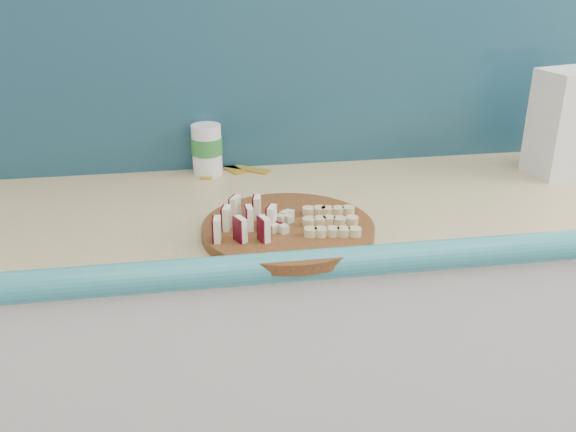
{
  "coord_description": "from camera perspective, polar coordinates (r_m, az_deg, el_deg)",
  "views": [
    {
      "loc": [
        -0.48,
        0.15,
        1.48
      ],
      "look_at": [
        -0.28,
        1.34,
        0.95
      ],
      "focal_mm": 40.0,
      "sensor_mm": 36.0,
      "label": 1
    }
  ],
  "objects": [
    {
      "name": "kitchen_counter",
      "position": [
        1.79,
        11.66,
        -11.78
      ],
      "size": [
        2.2,
        0.63,
        0.91
      ],
      "color": "white",
      "rests_on": "ground"
    },
    {
      "name": "backsplash",
      "position": [
        1.76,
        10.3,
        12.91
      ],
      "size": [
        2.2,
        0.02,
        0.5
      ],
      "primitive_type": "cube",
      "color": "teal",
      "rests_on": "kitchen_counter"
    },
    {
      "name": "cutting_board",
      "position": [
        1.32,
        -0.0,
        -1.23
      ],
      "size": [
        0.4,
        0.4,
        0.02
      ],
      "primitive_type": "cylinder",
      "rotation": [
        0.0,
        0.0,
        -0.13
      ],
      "color": "#431C0E",
      "rests_on": "kitchen_counter"
    },
    {
      "name": "apple_wedges",
      "position": [
        1.29,
        -3.87,
        -0.3
      ],
      "size": [
        0.13,
        0.15,
        0.05
      ],
      "color": "#FBF1C9",
      "rests_on": "cutting_board"
    },
    {
      "name": "apple_chunks",
      "position": [
        1.32,
        -0.99,
        -0.45
      ],
      "size": [
        0.06,
        0.06,
        0.02
      ],
      "color": "beige",
      "rests_on": "cutting_board"
    },
    {
      "name": "banana_slices",
      "position": [
        1.32,
        3.78,
        -0.43
      ],
      "size": [
        0.13,
        0.14,
        0.02
      ],
      "color": "#D8BF84",
      "rests_on": "cutting_board"
    },
    {
      "name": "flour_bag",
      "position": [
        1.78,
        23.44,
        7.61
      ],
      "size": [
        0.18,
        0.15,
        0.27
      ],
      "primitive_type": "cube",
      "rotation": [
        0.0,
        0.0,
        0.24
      ],
      "color": "silver",
      "rests_on": "kitchen_counter"
    },
    {
      "name": "canister",
      "position": [
        1.66,
        -7.22,
        5.97
      ],
      "size": [
        0.08,
        0.08,
        0.13
      ],
      "rotation": [
        0.0,
        0.0,
        0.11
      ],
      "color": "white",
      "rests_on": "kitchen_counter"
    },
    {
      "name": "banana_peel",
      "position": [
        1.71,
        -5.47,
        4.25
      ],
      "size": [
        0.19,
        0.16,
        0.01
      ],
      "rotation": [
        0.0,
        0.0,
        0.3
      ],
      "color": "gold",
      "rests_on": "kitchen_counter"
    }
  ]
}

